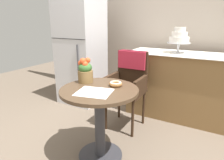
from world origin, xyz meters
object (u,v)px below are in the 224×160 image
at_px(flower_vase, 85,71).
at_px(refrigerator, 81,51).
at_px(cafe_table, 100,110).
at_px(wicker_chair, 129,77).
at_px(donut_front, 116,84).
at_px(tiered_cake_stand, 179,38).

height_order(flower_vase, refrigerator, refrigerator).
xyz_separation_m(cafe_table, flower_vase, (-0.23, 0.10, 0.33)).
bearing_deg(cafe_table, flower_vase, 155.75).
distance_m(wicker_chair, donut_front, 0.63).
bearing_deg(tiered_cake_stand, donut_front, -105.52).
xyz_separation_m(cafe_table, refrigerator, (-1.05, 1.10, 0.34)).
distance_m(wicker_chair, flower_vase, 0.70).
bearing_deg(refrigerator, donut_front, -39.96).
relative_size(donut_front, refrigerator, 0.07).
xyz_separation_m(flower_vase, refrigerator, (-0.82, 1.00, 0.01)).
xyz_separation_m(donut_front, tiered_cake_stand, (0.32, 1.16, 0.36)).
bearing_deg(donut_front, tiered_cake_stand, 74.48).
height_order(donut_front, flower_vase, flower_vase).
relative_size(cafe_table, tiered_cake_stand, 2.16).
height_order(donut_front, refrigerator, refrigerator).
height_order(wicker_chair, flower_vase, flower_vase).
bearing_deg(refrigerator, tiered_cake_stand, 7.77).
bearing_deg(flower_vase, cafe_table, -24.25).
bearing_deg(cafe_table, donut_front, 55.83).
relative_size(wicker_chair, flower_vase, 3.83).
relative_size(cafe_table, refrigerator, 0.42).
xyz_separation_m(cafe_table, donut_front, (0.10, 0.14, 0.23)).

